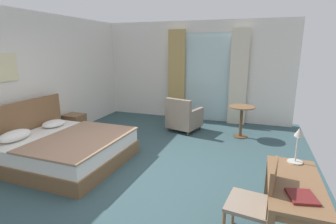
{
  "coord_description": "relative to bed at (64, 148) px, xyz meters",
  "views": [
    {
      "loc": [
        1.77,
        -3.55,
        2.05
      ],
      "look_at": [
        0.33,
        0.55,
        0.96
      ],
      "focal_mm": 27.57,
      "sensor_mm": 36.0,
      "label": 1
    }
  ],
  "objects": [
    {
      "name": "curtain_panel_left",
      "position": [
        1.0,
        3.59,
        0.99
      ],
      "size": [
        0.48,
        0.1,
        2.53
      ],
      "primitive_type": "cube",
      "color": "tan",
      "rests_on": "ground"
    },
    {
      "name": "balcony_glass_door",
      "position": [
        1.86,
        3.69,
        0.94
      ],
      "size": [
        1.28,
        0.02,
        2.43
      ],
      "primitive_type": "cube",
      "color": "silver",
      "rests_on": "ground"
    },
    {
      "name": "bed",
      "position": [
        0.0,
        0.0,
        0.0
      ],
      "size": [
        2.06,
        1.9,
        1.06
      ],
      "color": "brown",
      "rests_on": "ground"
    },
    {
      "name": "round_cafe_table",
      "position": [
        2.93,
        2.48,
        0.26
      ],
      "size": [
        0.58,
        0.58,
        0.74
      ],
      "color": "brown",
      "rests_on": "ground"
    },
    {
      "name": "wall_left",
      "position": [
        -1.18,
        0.04,
        1.11
      ],
      "size": [
        0.12,
        7.59,
        2.76
      ],
      "primitive_type": "cube",
      "color": "silver",
      "rests_on": "ground"
    },
    {
      "name": "writing_desk",
      "position": [
        3.67,
        -0.84,
        0.35
      ],
      "size": [
        0.54,
        1.21,
        0.72
      ],
      "color": "brown",
      "rests_on": "ground"
    },
    {
      "name": "desk_lamp",
      "position": [
        3.74,
        -0.26,
        0.69
      ],
      "size": [
        0.17,
        0.28,
        0.41
      ],
      "color": "#B7B2A8",
      "rests_on": "writing_desk"
    },
    {
      "name": "ground",
      "position": [
        1.46,
        0.04,
        -0.33
      ],
      "size": [
        5.81,
        7.99,
        0.1
      ],
      "primitive_type": "cube",
      "color": "#334C51"
    },
    {
      "name": "wall_back",
      "position": [
        1.46,
        3.77,
        1.11
      ],
      "size": [
        5.41,
        0.12,
        2.76
      ],
      "primitive_type": "cube",
      "color": "silver",
      "rests_on": "ground"
    },
    {
      "name": "nightstand",
      "position": [
        -0.83,
        1.31,
        -0.02
      ],
      "size": [
        0.44,
        0.4,
        0.51
      ],
      "color": "brown",
      "rests_on": "ground"
    },
    {
      "name": "desk_chair",
      "position": [
        3.33,
        -0.99,
        0.25
      ],
      "size": [
        0.51,
        0.53,
        0.95
      ],
      "color": "gray",
      "rests_on": "ground"
    },
    {
      "name": "armchair_by_window",
      "position": [
        1.54,
        2.48,
        0.07
      ],
      "size": [
        0.86,
        0.89,
        0.85
      ],
      "color": "gray",
      "rests_on": "ground"
    },
    {
      "name": "curtain_panel_right",
      "position": [
        2.73,
        3.59,
        0.99
      ],
      "size": [
        0.46,
        0.1,
        2.53
      ],
      "primitive_type": "cube",
      "color": "beige",
      "rests_on": "ground"
    },
    {
      "name": "closed_book",
      "position": [
        3.69,
        -1.15,
        0.46
      ],
      "size": [
        0.28,
        0.3,
        0.02
      ],
      "primitive_type": "cube",
      "rotation": [
        0.0,
        0.0,
        0.22
      ],
      "color": "maroon",
      "rests_on": "writing_desk"
    },
    {
      "name": "framed_picture",
      "position": [
        -1.1,
        0.0,
        1.42
      ],
      "size": [
        0.03,
        0.39,
        0.51
      ],
      "color": "beige"
    }
  ]
}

